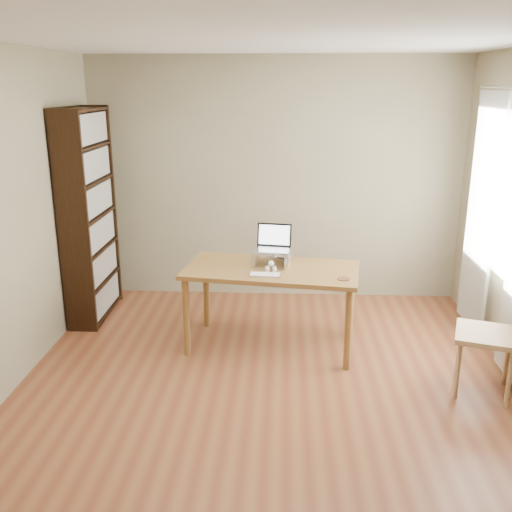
% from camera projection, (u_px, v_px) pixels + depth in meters
% --- Properties ---
extents(room, '(4.04, 4.54, 2.64)m').
position_uv_depth(room, '(274.00, 232.00, 4.02)').
color(room, brown).
rests_on(room, ground).
extents(bookshelf, '(0.30, 0.90, 2.10)m').
position_uv_depth(bookshelf, '(89.00, 216.00, 5.65)').
color(bookshelf, black).
rests_on(bookshelf, ground).
extents(curtains, '(0.03, 1.90, 2.25)m').
position_uv_depth(curtains, '(503.00, 227.00, 4.72)').
color(curtains, silver).
rests_on(curtains, ground).
extents(desk, '(1.61, 0.97, 0.75)m').
position_uv_depth(desk, '(272.00, 277.00, 5.04)').
color(desk, brown).
rests_on(desk, ground).
extents(laptop_stand, '(0.32, 0.25, 0.13)m').
position_uv_depth(laptop_stand, '(272.00, 256.00, 5.07)').
color(laptop_stand, silver).
rests_on(laptop_stand, desk).
extents(laptop, '(0.34, 0.30, 0.22)m').
position_uv_depth(laptop, '(272.00, 243.00, 5.09)').
color(laptop, silver).
rests_on(laptop, laptop_stand).
extents(keyboard, '(0.27, 0.13, 0.02)m').
position_uv_depth(keyboard, '(265.00, 275.00, 4.81)').
color(keyboard, silver).
rests_on(keyboard, desk).
extents(coaster, '(0.10, 0.10, 0.01)m').
position_uv_depth(coaster, '(343.00, 279.00, 4.72)').
color(coaster, '#50321B').
rests_on(coaster, desk).
extents(cat, '(0.26, 0.49, 0.17)m').
position_uv_depth(cat, '(271.00, 257.00, 5.10)').
color(cat, '#483E38').
rests_on(cat, desk).
extents(chair, '(0.56, 0.56, 1.01)m').
position_uv_depth(chair, '(498.00, 327.00, 4.30)').
color(chair, tan).
rests_on(chair, ground).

